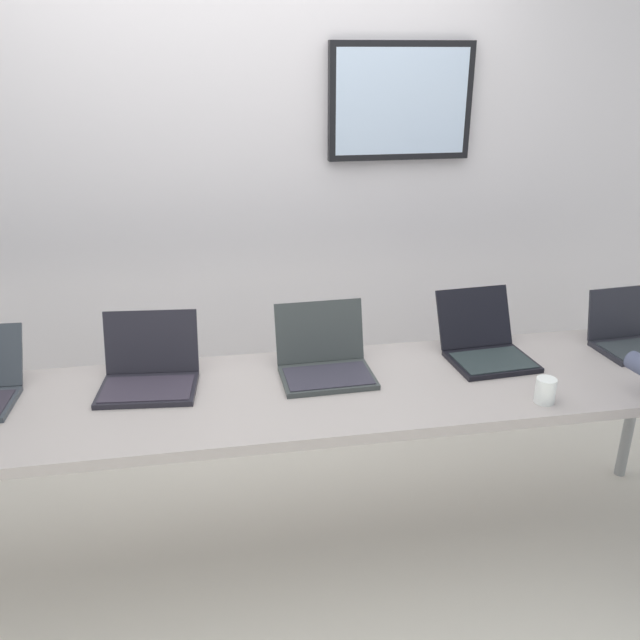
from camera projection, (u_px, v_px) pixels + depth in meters
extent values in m
cube|color=beige|center=(282.00, 554.00, 2.76)|extent=(8.00, 8.00, 0.04)
cube|color=silver|center=(248.00, 174.00, 3.27)|extent=(8.00, 0.06, 2.73)
cube|color=black|center=(401.00, 102.00, 3.22)|extent=(0.71, 0.05, 0.55)
cube|color=silver|center=(402.00, 102.00, 3.20)|extent=(0.65, 0.02, 0.49)
cube|color=#A99E9A|center=(278.00, 396.00, 2.48)|extent=(3.60, 0.70, 0.04)
cylinder|color=#949697|center=(632.00, 411.00, 3.12)|extent=(0.05, 0.05, 0.71)
cube|color=black|center=(148.00, 390.00, 2.46)|extent=(0.38, 0.28, 0.02)
cube|color=#312B38|center=(147.00, 388.00, 2.44)|extent=(0.34, 0.23, 0.00)
cube|color=black|center=(151.00, 342.00, 2.55)|extent=(0.36, 0.10, 0.24)
cube|color=silver|center=(151.00, 341.00, 2.56)|extent=(0.33, 0.09, 0.21)
cube|color=#363B3C|center=(327.00, 377.00, 2.55)|extent=(0.36, 0.26, 0.02)
cube|color=#2F2D3A|center=(328.00, 376.00, 2.54)|extent=(0.33, 0.21, 0.00)
cube|color=#363B3C|center=(319.00, 331.00, 2.65)|extent=(0.36, 0.08, 0.24)
cube|color=silver|center=(319.00, 331.00, 2.65)|extent=(0.33, 0.07, 0.21)
cube|color=black|center=(491.00, 362.00, 2.68)|extent=(0.34, 0.28, 0.02)
cube|color=#263032|center=(493.00, 360.00, 2.67)|extent=(0.31, 0.23, 0.00)
cube|color=black|center=(474.00, 317.00, 2.80)|extent=(0.33, 0.14, 0.23)
cube|color=white|center=(474.00, 317.00, 2.80)|extent=(0.30, 0.12, 0.21)
cube|color=#23232A|center=(638.00, 349.00, 2.79)|extent=(0.35, 0.25, 0.02)
cube|color=#23232A|center=(623.00, 312.00, 2.87)|extent=(0.34, 0.07, 0.22)
cube|color=black|center=(622.00, 312.00, 2.87)|extent=(0.31, 0.06, 0.19)
cylinder|color=white|center=(545.00, 390.00, 2.38)|extent=(0.07, 0.07, 0.09)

